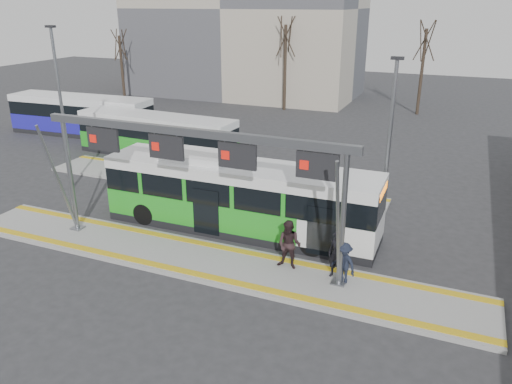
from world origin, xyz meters
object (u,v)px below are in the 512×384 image
at_px(gantry, 192,156).
at_px(passenger_c, 344,263).
at_px(hero_bus, 239,197).
at_px(passenger_a, 337,255).
at_px(passenger_b, 289,245).

relative_size(gantry, passenger_c, 8.06).
bearing_deg(passenger_c, hero_bus, 179.67).
xyz_separation_m(gantry, passenger_a, (5.64, 0.42, -3.21)).
bearing_deg(passenger_c, passenger_b, -159.63).
xyz_separation_m(hero_bus, passenger_b, (3.32, -2.70, -0.44)).
relative_size(hero_bus, passenger_c, 7.72).
bearing_deg(gantry, passenger_b, 6.21).
height_order(gantry, passenger_b, gantry).
relative_size(gantry, hero_bus, 1.05).
relative_size(gantry, passenger_b, 6.71).
xyz_separation_m(gantry, hero_bus, (0.47, 3.12, -2.74)).
height_order(hero_bus, passenger_b, hero_bus).
bearing_deg(passenger_c, gantry, -150.57).
bearing_deg(hero_bus, passenger_b, -39.75).
height_order(passenger_a, passenger_c, passenger_a).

